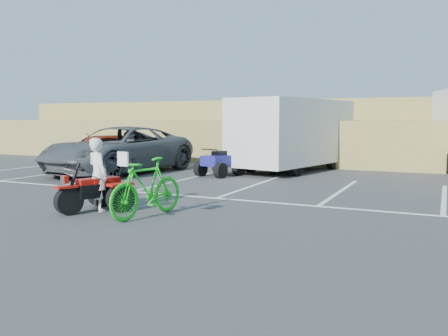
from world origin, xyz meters
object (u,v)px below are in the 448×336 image
at_px(rider, 98,175).
at_px(green_dirt_bike, 147,188).
at_px(quad_atv_blue, 220,176).
at_px(grey_pickup, 119,150).
at_px(cargo_trailer, 293,132).
at_px(red_car, 101,151).
at_px(red_trike_atv, 93,212).
at_px(quad_atv_green, 285,174).

xyz_separation_m(rider, green_dirt_bike, (1.37, -0.08, -0.20)).
height_order(green_dirt_bike, quad_atv_blue, green_dirt_bike).
bearing_deg(rider, grey_pickup, -33.17).
height_order(green_dirt_bike, cargo_trailer, cargo_trailer).
distance_m(rider, quad_atv_blue, 7.17).
distance_m(green_dirt_bike, grey_pickup, 8.54).
bearing_deg(quad_atv_blue, rider, -73.10).
relative_size(green_dirt_bike, red_car, 0.47).
distance_m(red_trike_atv, quad_atv_blue, 7.26).
height_order(cargo_trailer, quad_atv_green, cargo_trailer).
height_order(red_trike_atv, rider, rider).
bearing_deg(rider, red_car, -28.01).
relative_size(cargo_trailer, quad_atv_green, 4.44).
xyz_separation_m(red_trike_atv, grey_pickup, (-4.24, 6.44, 0.89)).
relative_size(rider, red_car, 0.38).
bearing_deg(red_trike_atv, green_dirt_bike, 24.78).
xyz_separation_m(cargo_trailer, quad_atv_blue, (-1.88, -2.89, -1.53)).
bearing_deg(red_trike_atv, grey_pickup, 145.90).
relative_size(grey_pickup, quad_atv_blue, 4.08).
relative_size(green_dirt_bike, grey_pickup, 0.33).
relative_size(grey_pickup, cargo_trailer, 0.99).
height_order(red_car, quad_atv_green, red_car).
xyz_separation_m(red_trike_atv, cargo_trailer, (1.54, 10.14, 1.53)).
xyz_separation_m(rider, quad_atv_green, (1.56, 8.76, -0.83)).
bearing_deg(cargo_trailer, quad_atv_blue, -109.76).
distance_m(red_trike_atv, quad_atv_green, 9.04).
xyz_separation_m(rider, red_car, (-6.01, 7.32, -0.08)).
distance_m(green_dirt_bike, quad_atv_blue, 7.44).
relative_size(red_trike_atv, cargo_trailer, 0.25).
bearing_deg(red_car, red_trike_atv, -27.28).
xyz_separation_m(green_dirt_bike, quad_atv_green, (0.18, 8.84, -0.63)).
bearing_deg(cargo_trailer, rider, -85.20).
bearing_deg(red_trike_atv, rider, 90.00).
relative_size(rider, grey_pickup, 0.26).
height_order(red_trike_atv, quad_atv_blue, red_trike_atv).
relative_size(red_trike_atv, green_dirt_bike, 0.77).
distance_m(green_dirt_bike, quad_atv_green, 8.87).
bearing_deg(red_car, quad_atv_green, 34.88).
bearing_deg(grey_pickup, quad_atv_green, 27.98).
xyz_separation_m(red_trike_atv, red_car, (-5.96, 7.46, 0.75)).
bearing_deg(cargo_trailer, green_dirt_bike, -77.40).
bearing_deg(red_car, rider, -26.49).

